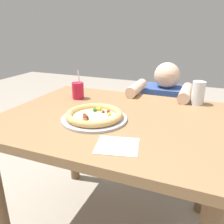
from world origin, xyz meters
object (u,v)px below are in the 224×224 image
drink_cup_colored (78,90)px  diner_seated (163,127)px  pizza_near (94,116)px  water_cup_clear (198,92)px

drink_cup_colored → diner_seated: bearing=46.1°
drink_cup_colored → diner_seated: size_ratio=0.19×
pizza_near → drink_cup_colored: bearing=131.7°
diner_seated → drink_cup_colored: bearing=-133.9°
water_cup_clear → diner_seated: diner_seated is taller
pizza_near → diner_seated: 0.86m
drink_cup_colored → water_cup_clear: bearing=13.4°
water_cup_clear → diner_seated: 0.55m
diner_seated → pizza_near: bearing=-105.5°
drink_cup_colored → water_cup_clear: 0.71m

